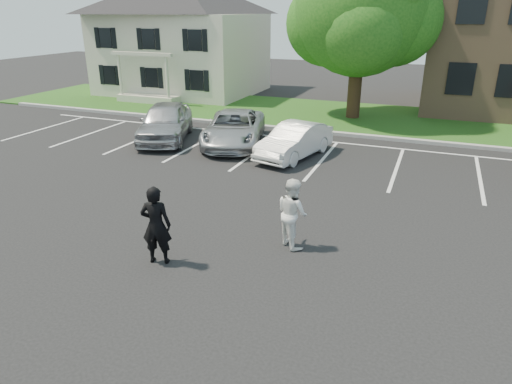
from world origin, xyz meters
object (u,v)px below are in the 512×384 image
at_px(house, 182,35).
at_px(tree, 363,12).
at_px(man_black_suit, 156,225).
at_px(car_silver_west, 165,122).
at_px(man_white_shirt, 292,213).
at_px(car_silver_minivan, 234,128).
at_px(car_white_sedan, 295,141).

height_order(house, tree, tree).
relative_size(house, man_black_suit, 5.52).
bearing_deg(car_silver_west, man_black_suit, -79.73).
height_order(house, man_black_suit, house).
height_order(house, man_white_shirt, house).
relative_size(house, car_silver_west, 2.13).
bearing_deg(car_silver_west, car_silver_minivan, -13.00).
height_order(man_black_suit, car_white_sedan, man_black_suit).
distance_m(car_silver_west, car_white_sedan, 6.13).
relative_size(car_silver_west, car_silver_minivan, 0.95).
relative_size(tree, man_black_suit, 4.72).
xyz_separation_m(man_white_shirt, car_silver_west, (-8.23, 7.41, -0.05)).
bearing_deg(man_white_shirt, house, -13.51).
height_order(man_black_suit, car_silver_west, man_black_suit).
height_order(tree, man_black_suit, tree).
height_order(tree, car_silver_west, tree).
bearing_deg(tree, car_white_sedan, -96.85).
bearing_deg(tree, house, 162.37).
bearing_deg(house, tree, -17.63).
distance_m(tree, car_white_sedan, 9.24).
height_order(house, car_white_sedan, house).
xyz_separation_m(car_silver_west, car_white_sedan, (6.12, -0.36, -0.17)).
xyz_separation_m(house, man_white_shirt, (13.97, -19.02, -2.96)).
bearing_deg(car_white_sedan, car_silver_minivan, 178.40).
xyz_separation_m(man_white_shirt, car_silver_minivan, (-5.08, 7.85, -0.16)).
distance_m(tree, man_white_shirt, 15.65).
height_order(man_black_suit, man_white_shirt, man_black_suit).
distance_m(house, man_white_shirt, 23.78).
distance_m(car_silver_minivan, car_white_sedan, 3.07).
bearing_deg(man_white_shirt, tree, -45.35).
xyz_separation_m(house, car_silver_minivan, (8.89, -11.18, -3.12)).
bearing_deg(car_white_sedan, tree, 96.62).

